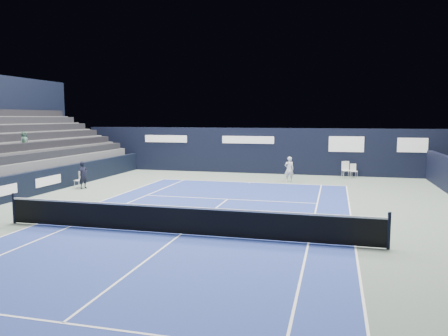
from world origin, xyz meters
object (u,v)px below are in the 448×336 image
Objects in this scene: tennis_player at (289,169)px; tennis_net at (181,219)px; folding_chair_back_b at (346,169)px; line_judge_chair at (80,178)px; folding_chair_back_a at (353,168)px.

tennis_net is at bearing -99.75° from tennis_player.
line_judge_chair is (-14.11, -7.60, -0.09)m from folding_chair_back_b.
folding_chair_back_b is at bearing 70.21° from tennis_net.
folding_chair_back_b is 1.18× the size of line_judge_chair.
folding_chair_back_b is 4.16m from tennis_player.
tennis_net is (-5.50, -15.29, -0.10)m from folding_chair_back_b.
folding_chair_back_b is (-0.47, -0.51, 0.02)m from folding_chair_back_a.
tennis_net reaches higher than folding_chair_back_a.
tennis_player reaches higher than line_judge_chair.
line_judge_chair is at bearing -167.73° from folding_chair_back_a.
tennis_player is at bearing 80.25° from tennis_net.
tennis_player reaches higher than folding_chair_back_a.
line_judge_chair is 11.94m from tennis_player.
folding_chair_back_a is 0.69m from folding_chair_back_b.
tennis_net is 12.96m from tennis_player.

